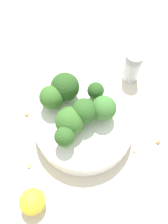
% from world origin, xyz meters
% --- Properties ---
extents(ground_plane, '(3.00, 3.00, 0.00)m').
position_xyz_m(ground_plane, '(0.00, 0.00, 0.00)').
color(ground_plane, beige).
extents(bowl, '(0.21, 0.21, 0.05)m').
position_xyz_m(bowl, '(0.00, 0.00, 0.02)').
color(bowl, white).
rests_on(bowl, ground_plane).
extents(broccoli_floret_0, '(0.05, 0.05, 0.06)m').
position_xyz_m(broccoli_floret_0, '(-0.00, 0.00, 0.08)').
color(broccoli_floret_0, '#7A9E5B').
rests_on(broccoli_floret_0, bowl).
extents(broccoli_floret_1, '(0.04, 0.04, 0.05)m').
position_xyz_m(broccoli_floret_1, '(0.06, 0.02, 0.07)').
color(broccoli_floret_1, '#8EB770').
rests_on(broccoli_floret_1, bowl).
extents(broccoli_floret_2, '(0.05, 0.05, 0.06)m').
position_xyz_m(broccoli_floret_2, '(0.04, -0.06, 0.08)').
color(broccoli_floret_2, '#7A9E5B').
rests_on(broccoli_floret_2, bowl).
extents(broccoli_floret_3, '(0.05, 0.05, 0.06)m').
position_xyz_m(broccoli_floret_3, '(-0.04, 0.01, 0.08)').
color(broccoli_floret_3, '#84AD66').
rests_on(broccoli_floret_3, bowl).
extents(broccoli_floret_4, '(0.06, 0.06, 0.06)m').
position_xyz_m(broccoli_floret_4, '(0.03, -0.00, 0.07)').
color(broccoli_floret_4, '#7A9E5B').
rests_on(broccoli_floret_4, bowl).
extents(broccoli_floret_5, '(0.04, 0.04, 0.05)m').
position_xyz_m(broccoli_floret_5, '(-0.05, -0.03, 0.07)').
color(broccoli_floret_5, '#84AD66').
rests_on(broccoli_floret_5, bowl).
extents(broccoli_floret_6, '(0.06, 0.06, 0.07)m').
position_xyz_m(broccoli_floret_6, '(-0.00, -0.07, 0.08)').
color(broccoli_floret_6, '#84AD66').
rests_on(broccoli_floret_6, bowl).
extents(pepper_shaker, '(0.04, 0.04, 0.08)m').
position_xyz_m(pepper_shaker, '(-0.18, -0.06, 0.04)').
color(pepper_shaker, '#B2B7BC').
rests_on(pepper_shaker, ground_plane).
extents(lemon_wedge, '(0.05, 0.05, 0.05)m').
position_xyz_m(lemon_wedge, '(0.16, 0.08, 0.02)').
color(lemon_wedge, yellow).
rests_on(lemon_wedge, ground_plane).
extents(almond_crumb_0, '(0.01, 0.01, 0.01)m').
position_xyz_m(almond_crumb_0, '(-0.12, 0.12, 0.00)').
color(almond_crumb_0, olive).
rests_on(almond_crumb_0, ground_plane).
extents(almond_crumb_1, '(0.01, 0.01, 0.01)m').
position_xyz_m(almond_crumb_1, '(0.09, -0.11, 0.00)').
color(almond_crumb_1, '#AD7F4C').
rests_on(almond_crumb_1, ground_plane).
extents(almond_crumb_2, '(0.01, 0.01, 0.01)m').
position_xyz_m(almond_crumb_2, '(0.14, 0.01, 0.00)').
color(almond_crumb_2, tan).
rests_on(almond_crumb_2, ground_plane).
extents(almond_crumb_3, '(0.01, 0.01, 0.01)m').
position_xyz_m(almond_crumb_3, '(-0.06, 0.10, 0.00)').
color(almond_crumb_3, '#AD7F4C').
rests_on(almond_crumb_3, ground_plane).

